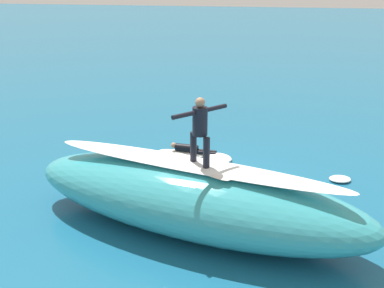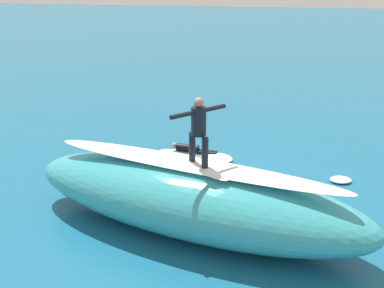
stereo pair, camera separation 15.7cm
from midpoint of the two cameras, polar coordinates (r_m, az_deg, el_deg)
The scene contains 10 objects.
ground_plane at distance 14.12m, azimuth 2.33°, elevation -5.17°, with size 120.00×120.00×0.00m, color #196084.
wave_crest at distance 11.66m, azimuth -0.22°, elevation -6.40°, with size 8.71×2.58×1.68m, color teal.
wave_foam_lip at distance 11.29m, azimuth -0.22°, elevation -2.41°, with size 7.40×0.90×0.08m, color white.
surfboard_riding at distance 11.23m, azimuth 0.51°, elevation -2.56°, with size 2.05×0.48×0.07m, color silver.
surfer_riding at distance 10.88m, azimuth 0.52°, elevation 2.09°, with size 1.11×1.16×1.59m.
surfboard_paddling at distance 16.49m, azimuth -0.89°, elevation -1.07°, with size 2.00×0.48×0.09m, color silver.
surfer_paddling at distance 16.40m, azimuth -0.50°, elevation -0.56°, with size 1.57×0.44×0.28m.
foam_patch_near at distance 15.16m, azimuth 16.64°, elevation -3.94°, with size 0.64×0.52×0.13m, color white.
foam_patch_mid at distance 16.30m, azimuth -9.60°, elevation -1.66°, with size 0.76×0.59×0.08m, color white.
foam_patch_far at distance 16.00m, azimuth 2.70°, elevation -1.65°, with size 0.98×0.82×0.17m, color white.
Camera 1 is at (-1.28, 12.66, 6.14)m, focal length 45.59 mm.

